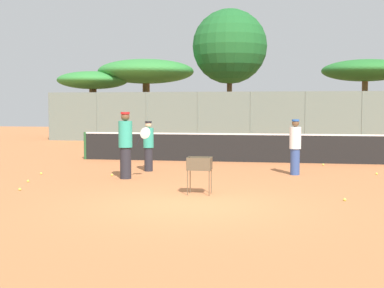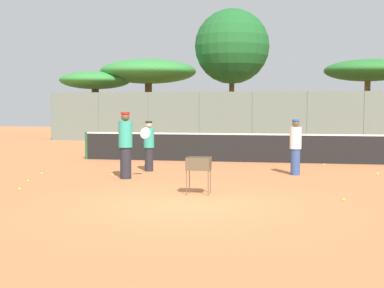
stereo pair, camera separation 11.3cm
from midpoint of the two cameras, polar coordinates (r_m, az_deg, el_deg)
The scene contains 18 objects.
ground_plane at distance 11.25m, azimuth -0.46°, elevation -6.58°, with size 80.00×80.00×0.00m, color #C67242.
tennis_net at distance 19.98m, azimuth 4.15°, elevation -0.32°, with size 11.67×0.10×1.07m.
back_fence at distance 30.60m, azimuth 6.17°, elevation 2.86°, with size 24.51×0.08×2.91m.
tree_0 at distance 35.30m, azimuth 3.95°, elevation 10.31°, with size 4.84×4.84×8.37m.
tree_2 at distance 35.07m, azimuth -10.63°, elevation 6.59°, with size 4.52×4.52×4.30m.
tree_4 at distance 35.11m, azimuth -5.01°, elevation 7.65°, with size 6.20×6.20×5.10m.
tree_5 at distance 34.14m, azimuth 17.91°, elevation 7.42°, with size 5.20×5.20×4.88m.
player_white_outfit at distance 15.38m, azimuth -7.29°, elevation -0.03°, with size 0.95×0.39×1.91m.
player_red_cap at distance 16.42m, azimuth 10.75°, elevation -0.22°, with size 0.35×0.89×1.68m.
player_yellow_shirt at distance 17.12m, azimuth -4.85°, elevation -0.13°, with size 0.33×0.88×1.60m.
ball_cart at distance 12.54m, azimuth 0.51°, elevation -2.44°, with size 0.56×0.41×0.88m.
tennis_ball_0 at distance 16.95m, azimuth -15.98°, elevation -3.03°, with size 0.07×0.07×0.07m, color #D1E54C.
tennis_ball_1 at distance 12.22m, azimuth 15.73°, elevation -5.72°, with size 0.07×0.07×0.07m, color #D1E54C.
tennis_ball_2 at distance 15.34m, azimuth -17.29°, elevation -3.79°, with size 0.07×0.07×0.07m, color #D1E54C.
tennis_ball_3 at distance 19.29m, azimuth 13.67°, elevation -2.14°, with size 0.07×0.07×0.07m, color #D1E54C.
tennis_ball_4 at distance 17.14m, azimuth 18.92°, elevation -3.01°, with size 0.07×0.07×0.07m, color #D1E54C.
tennis_ball_7 at distance 13.90m, azimuth -18.12°, elevation -4.60°, with size 0.07×0.07×0.07m, color #D1E54C.
tennis_ball_8 at distance 16.09m, azimuth -8.74°, elevation -3.29°, with size 0.07×0.07×0.07m, color #D1E54C.
Camera 1 is at (1.93, -10.89, 2.07)m, focal length 50.00 mm.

